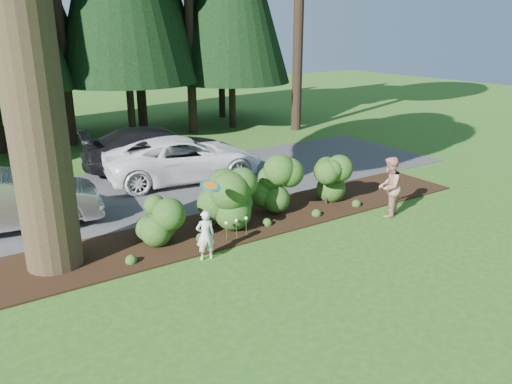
# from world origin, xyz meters

# --- Properties ---
(ground) EXTENTS (80.00, 80.00, 0.00)m
(ground) POSITION_xyz_m (0.00, 0.00, 0.00)
(ground) COLOR #265518
(ground) RESTS_ON ground
(mulch_bed) EXTENTS (16.00, 2.50, 0.05)m
(mulch_bed) POSITION_xyz_m (0.00, 3.25, 0.03)
(mulch_bed) COLOR black
(mulch_bed) RESTS_ON ground
(driveway) EXTENTS (22.00, 6.00, 0.03)m
(driveway) POSITION_xyz_m (0.00, 7.50, 0.01)
(driveway) COLOR #38383A
(driveway) RESTS_ON ground
(shrub_row) EXTENTS (6.53, 1.60, 1.61)m
(shrub_row) POSITION_xyz_m (0.77, 3.14, 0.81)
(shrub_row) COLOR #1F4214
(shrub_row) RESTS_ON ground
(lily_cluster) EXTENTS (0.69, 0.09, 0.57)m
(lily_cluster) POSITION_xyz_m (-0.30, 2.40, 0.50)
(lily_cluster) COLOR #1F4214
(lily_cluster) RESTS_ON ground
(car_silver_wagon) EXTENTS (5.02, 2.39, 1.59)m
(car_silver_wagon) POSITION_xyz_m (-5.11, 6.36, 0.82)
(car_silver_wagon) COLOR #ACACB0
(car_silver_wagon) RESTS_ON driveway
(car_white_suv) EXTENTS (5.89, 3.37, 1.55)m
(car_white_suv) POSITION_xyz_m (0.91, 7.94, 0.80)
(car_white_suv) COLOR white
(car_white_suv) RESTS_ON driveway
(car_dark_suv) EXTENTS (5.91, 3.22, 1.62)m
(car_dark_suv) POSITION_xyz_m (0.65, 9.80, 0.84)
(car_dark_suv) COLOR black
(car_dark_suv) RESTS_ON driveway
(child) EXTENTS (0.50, 0.38, 1.23)m
(child) POSITION_xyz_m (-1.52, 1.80, 0.62)
(child) COLOR silver
(child) RESTS_ON ground
(adult) EXTENTS (1.07, 1.00, 1.77)m
(adult) POSITION_xyz_m (4.27, 1.42, 0.89)
(adult) COLOR red
(adult) RESTS_ON ground
(frisbee) EXTENTS (0.53, 0.49, 0.24)m
(frisbee) POSITION_xyz_m (-1.19, 2.09, 1.70)
(frisbee) COLOR #176D7F
(frisbee) RESTS_ON ground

